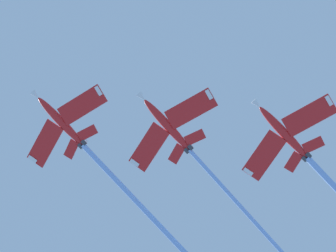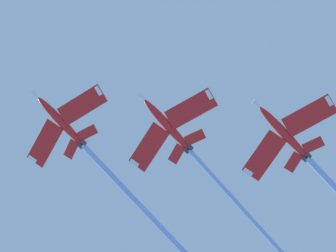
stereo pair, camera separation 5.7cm
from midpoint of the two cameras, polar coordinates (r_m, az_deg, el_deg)
name	(u,v)px [view 1 (the left image)]	position (r m, az deg, el deg)	size (l,w,h in m)	color
jet_lead	(98,161)	(141.38, -5.15, -2.61)	(20.63, 45.68, 17.33)	red
jet_second	(190,150)	(136.91, 1.65, -1.82)	(20.51, 42.10, 16.42)	red
jet_third	(319,170)	(135.36, 11.08, -3.19)	(19.74, 40.59, 14.48)	red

